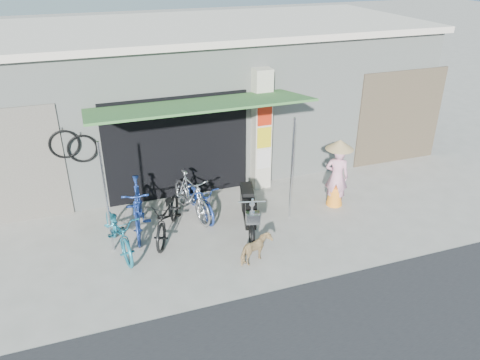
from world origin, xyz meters
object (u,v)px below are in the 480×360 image
object	(u,v)px
bike_teal	(119,231)
bike_silver	(191,195)
bike_black	(168,215)
nun	(337,173)
bike_navy	(200,199)
street_dog	(256,250)
moped	(248,209)
bike_blue	(138,207)

from	to	relation	value
bike_teal	bike_silver	xyz separation A→B (m)	(1.69, 0.86, 0.05)
bike_black	nun	xyz separation A→B (m)	(3.96, -0.01, 0.35)
bike_navy	street_dog	xyz separation A→B (m)	(0.53, -2.09, -0.12)
bike_navy	moped	xyz separation A→B (m)	(0.81, -0.93, 0.08)
nun	bike_black	bearing A→B (deg)	31.35
bike_navy	street_dog	size ratio (longest dim) A/B	2.27
bike_navy	bike_black	bearing A→B (deg)	-152.44
bike_navy	moped	distance (m)	1.23
moped	bike_black	bearing A→B (deg)	-176.70
bike_teal	bike_black	world-z (taller)	bike_black
bike_black	nun	world-z (taller)	nun
moped	nun	bearing A→B (deg)	22.95
street_dog	moped	bearing A→B (deg)	-39.72
moped	bike_teal	bearing A→B (deg)	-167.21
bike_teal	nun	size ratio (longest dim) A/B	1.07
street_dog	nun	distance (m)	3.03
bike_blue	bike_silver	distance (m)	1.24
bike_blue	nun	xyz separation A→B (m)	(4.52, -0.38, 0.25)
nun	bike_navy	bearing A→B (deg)	20.61
moped	street_dog	bearing A→B (deg)	-88.74
bike_blue	bike_black	xyz separation A→B (m)	(0.57, -0.37, -0.10)
bike_teal	bike_blue	distance (m)	0.79
bike_black	bike_navy	size ratio (longest dim) A/B	1.16
bike_teal	nun	xyz separation A→B (m)	(5.00, 0.24, 0.36)
street_dog	nun	xyz separation A→B (m)	(2.57, 1.50, 0.54)
bike_black	street_dog	xyz separation A→B (m)	(1.38, -1.51, -0.19)
bike_silver	street_dog	world-z (taller)	bike_silver
bike_black	bike_silver	xyz separation A→B (m)	(0.65, 0.61, 0.04)
bike_blue	street_dog	xyz separation A→B (m)	(1.95, -1.88, -0.28)
bike_teal	bike_silver	size ratio (longest dim) A/B	1.02
bike_blue	bike_navy	bearing A→B (deg)	17.49
bike_silver	bike_navy	world-z (taller)	bike_silver
bike_silver	bike_teal	bearing A→B (deg)	-166.03
bike_blue	bike_navy	xyz separation A→B (m)	(1.42, 0.22, -0.16)
bike_black	bike_silver	world-z (taller)	bike_silver
bike_blue	moped	bearing A→B (deg)	-8.83
moped	nun	xyz separation A→B (m)	(2.29, 0.33, 0.34)
bike_silver	moped	world-z (taller)	moped
bike_blue	bike_navy	size ratio (longest dim) A/B	1.23
street_dog	moped	distance (m)	1.22
bike_black	bike_blue	bearing A→B (deg)	171.26
bike_blue	moped	world-z (taller)	bike_blue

